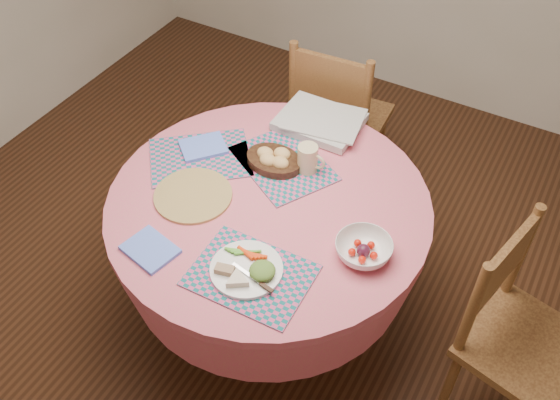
{
  "coord_description": "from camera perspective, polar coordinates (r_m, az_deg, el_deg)",
  "views": [
    {
      "loc": [
        0.85,
        -1.41,
        2.44
      ],
      "look_at": [
        0.05,
        0.0,
        0.78
      ],
      "focal_mm": 40.0,
      "sensor_mm": 36.0,
      "label": 1
    }
  ],
  "objects": [
    {
      "name": "napkin_near",
      "position": [
        2.24,
        -11.78,
        -4.45
      ],
      "size": [
        0.21,
        0.18,
        0.01
      ],
      "primitive_type": "cube",
      "rotation": [
        0.0,
        0.0,
        -0.22
      ],
      "color": "#5E81F4",
      "rests_on": "dining_table"
    },
    {
      "name": "latte_mug",
      "position": [
        2.44,
        2.6,
        3.8
      ],
      "size": [
        0.12,
        0.08,
        0.12
      ],
      "color": "beige",
      "rests_on": "placemat_back"
    },
    {
      "name": "chair_back",
      "position": [
        3.16,
        5.2,
        7.49
      ],
      "size": [
        0.47,
        0.45,
        0.96
      ],
      "rotation": [
        0.0,
        0.0,
        3.21
      ],
      "color": "brown",
      "rests_on": "ground"
    },
    {
      "name": "dinner_plate",
      "position": [
        2.12,
        -3.01,
        -6.38
      ],
      "size": [
        0.25,
        0.25,
        0.05
      ],
      "rotation": [
        0.0,
        0.0,
        0.24
      ],
      "color": "white",
      "rests_on": "placemat_front"
    },
    {
      "name": "placemat_back",
      "position": [
        2.51,
        0.3,
        3.36
      ],
      "size": [
        0.5,
        0.46,
        0.01
      ],
      "primitive_type": "cube",
      "rotation": [
        0.0,
        0.0,
        -0.52
      ],
      "color": "#13656B",
      "rests_on": "dining_table"
    },
    {
      "name": "placemat_front",
      "position": [
        2.13,
        -2.69,
        -6.89
      ],
      "size": [
        0.41,
        0.31,
        0.01
      ],
      "primitive_type": "cube",
      "rotation": [
        0.0,
        0.0,
        0.03
      ],
      "color": "#13656B",
      "rests_on": "dining_table"
    },
    {
      "name": "wicker_trivet",
      "position": [
        2.4,
        -7.95,
        0.42
      ],
      "size": [
        0.3,
        0.3,
        0.01
      ],
      "primitive_type": "cylinder",
      "color": "olive",
      "rests_on": "dining_table"
    },
    {
      "name": "bread_bowl",
      "position": [
        2.48,
        -0.56,
        3.76
      ],
      "size": [
        0.23,
        0.23,
        0.08
      ],
      "color": "black",
      "rests_on": "placemat_back"
    },
    {
      "name": "newspaper_stack",
      "position": [
        2.68,
        3.7,
        7.22
      ],
      "size": [
        0.37,
        0.3,
        0.04
      ],
      "rotation": [
        0.0,
        0.0,
        0.01
      ],
      "color": "silver",
      "rests_on": "dining_table"
    },
    {
      "name": "fruit_bowl",
      "position": [
        2.18,
        7.64,
        -4.51
      ],
      "size": [
        0.22,
        0.22,
        0.06
      ],
      "rotation": [
        0.0,
        0.0,
        0.11
      ],
      "color": "white",
      "rests_on": "dining_table"
    },
    {
      "name": "dining_table",
      "position": [
        2.5,
        -1.0,
        -3.19
      ],
      "size": [
        1.24,
        1.24,
        0.75
      ],
      "color": "#D4636D",
      "rests_on": "ground"
    },
    {
      "name": "napkin_far",
      "position": [
        2.59,
        -7.04,
        4.85
      ],
      "size": [
        0.22,
        0.23,
        0.01
      ],
      "primitive_type": "cube",
      "rotation": [
        0.0,
        0.0,
        0.86
      ],
      "color": "#5E81F4",
      "rests_on": "placemat_left"
    },
    {
      "name": "placemat_left",
      "position": [
        2.56,
        -7.32,
        3.88
      ],
      "size": [
        0.5,
        0.49,
        0.01
      ],
      "primitive_type": "cube",
      "rotation": [
        0.0,
        0.0,
        0.7
      ],
      "color": "#13656B",
      "rests_on": "dining_table"
    },
    {
      "name": "ground",
      "position": [
        2.95,
        -0.86,
        -10.34
      ],
      "size": [
        4.0,
        4.0,
        0.0
      ],
      "primitive_type": "plane",
      "color": "#331C0F",
      "rests_on": "ground"
    },
    {
      "name": "chair_right",
      "position": [
        2.47,
        20.8,
        -11.29
      ],
      "size": [
        0.49,
        0.51,
        0.92
      ],
      "rotation": [
        0.0,
        0.0,
        1.34
      ],
      "color": "brown",
      "rests_on": "ground"
    }
  ]
}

